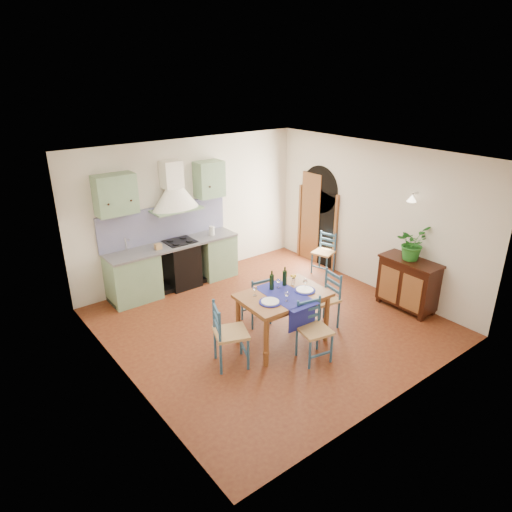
# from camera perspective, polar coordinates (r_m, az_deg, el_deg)

# --- Properties ---
(floor) EXTENTS (5.00, 5.00, 0.00)m
(floor) POSITION_cam_1_polar(r_m,az_deg,el_deg) (7.84, 1.69, -8.30)
(floor) COLOR #4A1A0F
(floor) RESTS_ON ground
(back_wall) EXTENTS (5.00, 0.96, 2.80)m
(back_wall) POSITION_cam_1_polar(r_m,az_deg,el_deg) (8.91, -9.98, 2.70)
(back_wall) COLOR beige
(back_wall) RESTS_ON ground
(right_wall) EXTENTS (0.26, 5.00, 2.80)m
(right_wall) POSITION_cam_1_polar(r_m,az_deg,el_deg) (9.12, 12.92, 4.85)
(right_wall) COLOR beige
(right_wall) RESTS_ON ground
(left_wall) EXTENTS (0.04, 5.00, 2.80)m
(left_wall) POSITION_cam_1_polar(r_m,az_deg,el_deg) (6.08, -16.75, -3.99)
(left_wall) COLOR beige
(left_wall) RESTS_ON ground
(ceiling) EXTENTS (5.00, 5.00, 0.01)m
(ceiling) POSITION_cam_1_polar(r_m,az_deg,el_deg) (6.85, 1.97, 12.31)
(ceiling) COLOR silver
(ceiling) RESTS_ON back_wall
(dining_table) EXTENTS (1.36, 1.03, 1.16)m
(dining_table) POSITION_cam_1_polar(r_m,az_deg,el_deg) (6.98, 3.46, -5.48)
(dining_table) COLOR brown
(dining_table) RESTS_ON ground
(chair_near) EXTENTS (0.51, 0.51, 0.92)m
(chair_near) POSITION_cam_1_polar(r_m,az_deg,el_deg) (6.78, 7.19, -9.14)
(chair_near) COLOR navy
(chair_near) RESTS_ON ground
(chair_far) EXTENTS (0.46, 0.46, 0.89)m
(chair_far) POSITION_cam_1_polar(r_m,az_deg,el_deg) (7.62, 0.15, -5.34)
(chair_far) COLOR navy
(chair_far) RESTS_ON ground
(chair_left) EXTENTS (0.60, 0.60, 0.99)m
(chair_left) POSITION_cam_1_polar(r_m,az_deg,el_deg) (6.58, -3.45, -9.70)
(chair_left) COLOR navy
(chair_left) RESTS_ON ground
(chair_right) EXTENTS (0.51, 0.51, 0.96)m
(chair_right) POSITION_cam_1_polar(r_m,az_deg,el_deg) (7.61, 8.56, -5.31)
(chair_right) COLOR navy
(chair_right) RESTS_ON ground
(chair_spare) EXTENTS (0.50, 0.50, 0.86)m
(chair_spare) POSITION_cam_1_polar(r_m,az_deg,el_deg) (9.63, 8.52, 0.46)
(chair_spare) COLOR navy
(chair_spare) RESTS_ON ground
(sideboard) EXTENTS (0.50, 1.05, 0.94)m
(sideboard) POSITION_cam_1_polar(r_m,az_deg,el_deg) (8.49, 18.46, -3.13)
(sideboard) COLOR black
(sideboard) RESTS_ON ground
(potted_plant) EXTENTS (0.61, 0.55, 0.60)m
(potted_plant) POSITION_cam_1_polar(r_m,az_deg,el_deg) (8.26, 18.93, 1.56)
(potted_plant) COLOR #1F631E
(potted_plant) RESTS_ON sideboard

